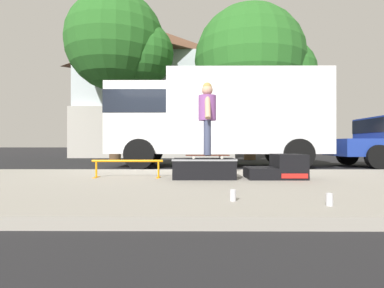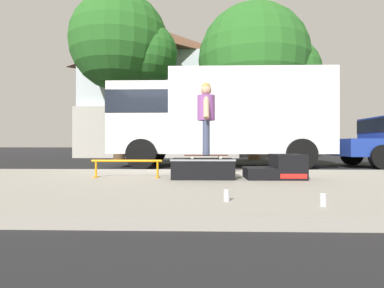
% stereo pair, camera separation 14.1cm
% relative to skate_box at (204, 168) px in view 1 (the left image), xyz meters
% --- Properties ---
extents(ground_plane, '(140.00, 140.00, 0.00)m').
position_rel_skate_box_xyz_m(ground_plane, '(-1.42, 2.49, -0.31)').
color(ground_plane, black).
extents(sidewalk_slab, '(50.00, 5.00, 0.12)m').
position_rel_skate_box_xyz_m(sidewalk_slab, '(-1.42, -0.51, -0.25)').
color(sidewalk_slab, gray).
rests_on(sidewalk_slab, ground).
extents(skate_box, '(1.12, 0.71, 0.36)m').
position_rel_skate_box_xyz_m(skate_box, '(0.00, 0.00, 0.00)').
color(skate_box, black).
rests_on(skate_box, sidewalk_slab).
extents(kicker_ramp, '(1.01, 0.73, 0.43)m').
position_rel_skate_box_xyz_m(kicker_ramp, '(1.36, -0.00, -0.01)').
color(kicker_ramp, black).
rests_on(kicker_ramp, sidewalk_slab).
extents(grind_rail, '(1.31, 0.28, 0.33)m').
position_rel_skate_box_xyz_m(grind_rail, '(-1.41, 0.09, 0.05)').
color(grind_rail, orange).
rests_on(grind_rail, sidewalk_slab).
extents(skateboard, '(0.78, 0.22, 0.07)m').
position_rel_skate_box_xyz_m(skateboard, '(0.06, -0.03, 0.22)').
color(skateboard, '#4C1E14').
rests_on(skateboard, skate_box).
extents(skater_kid, '(0.32, 0.67, 1.30)m').
position_rel_skate_box_xyz_m(skater_kid, '(0.06, -0.03, 1.00)').
color(skater_kid, '#3F4766').
rests_on(skater_kid, skateboard).
extents(soda_can, '(0.07, 0.07, 0.13)m').
position_rel_skate_box_xyz_m(soda_can, '(0.24, -2.27, -0.13)').
color(soda_can, silver).
rests_on(soda_can, sidewalk_slab).
extents(soda_can_b, '(0.07, 0.07, 0.13)m').
position_rel_skate_box_xyz_m(soda_can_b, '(1.17, -2.52, -0.13)').
color(soda_can_b, silver).
rests_on(soda_can_b, sidewalk_slab).
extents(box_truck, '(6.91, 2.63, 3.05)m').
position_rel_skate_box_xyz_m(box_truck, '(0.52, 4.69, 1.39)').
color(box_truck, white).
rests_on(box_truck, ground).
extents(street_tree_main, '(5.82, 5.29, 7.40)m').
position_rel_skate_box_xyz_m(street_tree_main, '(2.80, 9.29, 4.29)').
color(street_tree_main, brown).
rests_on(street_tree_main, ground).
extents(street_tree_neighbour, '(5.23, 4.75, 8.11)m').
position_rel_skate_box_xyz_m(street_tree_neighbour, '(-3.75, 9.45, 5.26)').
color(street_tree_neighbour, brown).
rests_on(street_tree_neighbour, ground).
extents(house_behind, '(9.54, 8.23, 8.40)m').
position_rel_skate_box_xyz_m(house_behind, '(-2.49, 15.12, 3.93)').
color(house_behind, silver).
rests_on(house_behind, ground).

